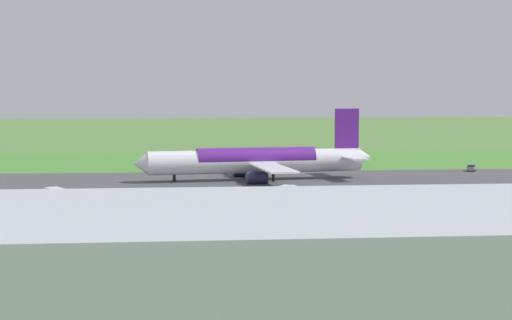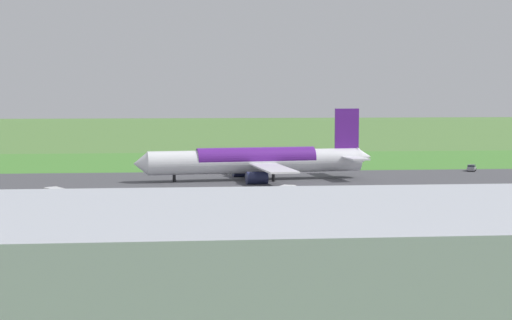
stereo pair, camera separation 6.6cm
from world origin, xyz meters
name	(u,v)px [view 2 (the right image)]	position (x,y,z in m)	size (l,w,h in m)	color
ground_plane	(280,180)	(0.00, 0.00, 0.00)	(800.00, 800.00, 0.00)	#547F3D
runway_asphalt	(280,180)	(0.00, 0.00, 0.03)	(600.00, 38.09, 0.06)	#47474C
apron_concrete	(337,229)	(0.00, 64.75, 0.03)	(440.00, 110.00, 0.05)	gray
grass_verge_foreground	(261,164)	(0.00, -40.28, 0.02)	(600.00, 80.00, 0.04)	#478534
airliner_main	(258,161)	(5.02, -0.05, 4.35)	(54.12, 44.40, 15.88)	white
service_truck_baggage	(56,195)	(44.24, 32.93, 1.40)	(4.92, 6.13, 2.65)	silver
service_car_followme	(472,168)	(-49.47, -14.62, 0.84)	(3.51, 4.56, 1.62)	gray
service_truck_fuel	(285,193)	(3.40, 34.08, 1.40)	(4.77, 6.17, 2.65)	silver
service_car_ops	(482,193)	(-33.91, 32.50, 0.84)	(4.51, 3.76, 1.62)	gold
no_stopping_sign	(239,158)	(6.18, -40.06, 1.59)	(0.60, 0.10, 2.69)	slate
traffic_cone_orange	(219,162)	(11.35, -43.54, 0.28)	(0.40, 0.40, 0.55)	orange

